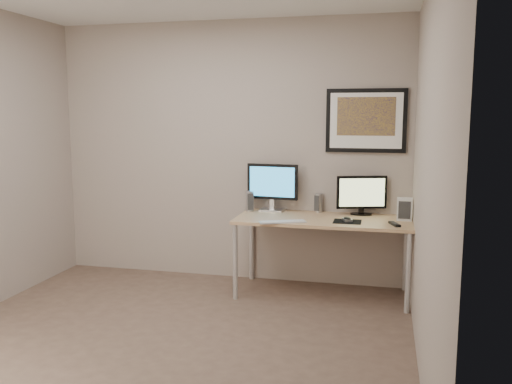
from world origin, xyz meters
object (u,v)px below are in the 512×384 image
monitor_large (272,185)px  speaker_left (250,201)px  desk (323,225)px  framed_art (366,121)px  fan_unit (404,209)px  keyboard (283,222)px  speaker_right (319,203)px  monitor_tv (362,194)px

monitor_large → speaker_left: size_ratio=2.60×
desk → framed_art: 1.07m
fan_unit → monitor_large: bearing=173.6°
framed_art → keyboard: framed_art is taller
desk → framed_art: size_ratio=2.13×
speaker_left → speaker_right: speaker_left is taller
fan_unit → speaker_right: bearing=165.9°
monitor_large → speaker_right: (0.45, 0.05, -0.17)m
monitor_tv → fan_unit: bearing=-40.3°
speaker_left → fan_unit: bearing=-29.9°
desk → speaker_right: 0.35m
speaker_right → keyboard: bearing=-89.2°
desk → framed_art: bearing=43.5°
monitor_large → fan_unit: monitor_large is taller
desk → keyboard: 0.44m
monitor_tv → speaker_left: size_ratio=2.36×
monitor_tv → fan_unit: 0.44m
monitor_large → monitor_tv: size_ratio=1.10×
desk → monitor_tv: bearing=35.8°
monitor_tv → framed_art: bearing=61.9°
framed_art → speaker_right: 0.91m
monitor_large → desk: bearing=-20.1°
speaker_left → speaker_right: bearing=-16.5°
speaker_left → keyboard: (0.42, -0.49, -0.09)m
speaker_right → keyboard: size_ratio=0.44×
speaker_left → monitor_tv: bearing=-23.0°
desk → speaker_left: 0.80m
monitor_tv → keyboard: bearing=-159.0°
speaker_left → framed_art: bearing=-18.3°
speaker_left → speaker_right: 0.68m
monitor_large → fan_unit: (1.26, -0.18, -0.16)m
keyboard → fan_unit: (1.05, 0.36, 0.09)m
desk → speaker_left: size_ratio=8.13×
speaker_right → speaker_left: bearing=-148.0°
desk → speaker_right: speaker_right is taller
speaker_left → fan_unit: (1.47, -0.13, 0.00)m
monitor_large → monitor_tv: 0.87m
desk → speaker_left: (-0.75, 0.21, 0.16)m
desk → speaker_right: size_ratio=8.81×
framed_art → speaker_left: (-1.10, -0.13, -0.79)m
speaker_left → speaker_right: (0.67, 0.10, -0.01)m
desk → monitor_tv: size_ratio=3.44×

